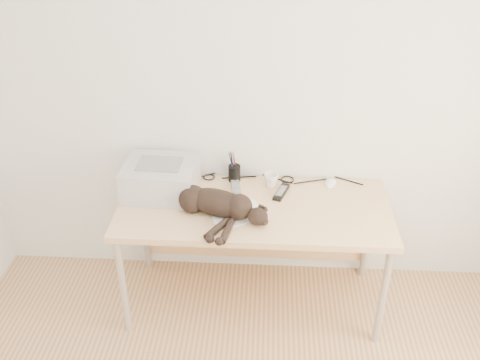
# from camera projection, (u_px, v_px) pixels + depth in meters

# --- Properties ---
(wall_back) EXTENTS (3.50, 0.00, 3.50)m
(wall_back) POSITION_uv_depth(u_px,v_px,m) (258.00, 94.00, 3.15)
(wall_back) COLOR silver
(wall_back) RESTS_ON floor
(desk) EXTENTS (1.60, 0.70, 0.74)m
(desk) POSITION_uv_depth(u_px,v_px,m) (254.00, 217.00, 3.27)
(desk) COLOR #DCB281
(desk) RESTS_ON floor
(printer) EXTENTS (0.44, 0.38, 0.20)m
(printer) POSITION_uv_depth(u_px,v_px,m) (161.00, 178.00, 3.22)
(printer) COLOR #B0B1B5
(printer) RESTS_ON desk
(papers) EXTENTS (0.36, 0.31, 0.01)m
(papers) POSITION_uv_depth(u_px,v_px,m) (238.00, 213.00, 3.07)
(papers) COLOR white
(papers) RESTS_ON desk
(cat) EXTENTS (0.69, 0.48, 0.17)m
(cat) POSITION_uv_depth(u_px,v_px,m) (214.00, 204.00, 3.03)
(cat) COLOR black
(cat) RESTS_ON desk
(mug) EXTENTS (0.13, 0.13, 0.09)m
(mug) POSITION_uv_depth(u_px,v_px,m) (271.00, 180.00, 3.30)
(mug) COLOR white
(mug) RESTS_ON desk
(pen_cup) EXTENTS (0.08, 0.08, 0.20)m
(pen_cup) POSITION_uv_depth(u_px,v_px,m) (234.00, 173.00, 3.36)
(pen_cup) COLOR black
(pen_cup) RESTS_ON desk
(remote_grey) EXTENTS (0.08, 0.19, 0.02)m
(remote_grey) POSITION_uv_depth(u_px,v_px,m) (235.00, 185.00, 3.32)
(remote_grey) COLOR slate
(remote_grey) RESTS_ON desk
(remote_black) EXTENTS (0.11, 0.19, 0.02)m
(remote_black) POSITION_uv_depth(u_px,v_px,m) (281.00, 192.00, 3.25)
(remote_black) COLOR black
(remote_black) RESTS_ON desk
(mouse) EXTENTS (0.10, 0.13, 0.04)m
(mouse) POSITION_uv_depth(u_px,v_px,m) (331.00, 181.00, 3.34)
(mouse) COLOR white
(mouse) RESTS_ON desk
(cable_tangle) EXTENTS (1.36, 0.09, 0.01)m
(cable_tangle) POSITION_uv_depth(u_px,v_px,m) (256.00, 179.00, 3.39)
(cable_tangle) COLOR black
(cable_tangle) RESTS_ON desk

